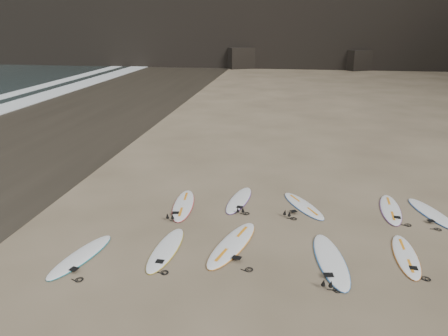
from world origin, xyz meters
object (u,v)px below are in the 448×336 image
(surfboard_5, at_px, (183,205))
(surfboard_9, at_px, (432,213))
(surfboard_6, at_px, (239,200))
(surfboard_7, at_px, (303,205))
(surfboard_0, at_px, (81,256))
(surfboard_8, at_px, (391,209))
(surfboard_1, at_px, (166,249))
(surfboard_2, at_px, (232,244))
(surfboard_4, at_px, (406,256))
(surfboard_3, at_px, (331,260))

(surfboard_5, relative_size, surfboard_9, 1.05)
(surfboard_6, bearing_deg, surfboard_9, 7.08)
(surfboard_5, height_order, surfboard_7, surfboard_5)
(surfboard_0, distance_m, surfboard_8, 9.31)
(surfboard_9, bearing_deg, surfboard_1, -173.86)
(surfboard_6, relative_size, surfboard_9, 0.97)
(surfboard_2, xyz_separation_m, surfboard_5, (-1.90, 2.33, -0.00))
(surfboard_0, xyz_separation_m, surfboard_5, (1.80, 3.51, 0.00))
(surfboard_0, bearing_deg, surfboard_5, 75.83)
(surfboard_1, distance_m, surfboard_6, 3.84)
(surfboard_8, relative_size, surfboard_9, 1.00)
(surfboard_4, relative_size, surfboard_8, 0.94)
(surfboard_1, distance_m, surfboard_4, 6.12)
(surfboard_4, xyz_separation_m, surfboard_5, (-6.32, 2.26, 0.00))
(surfboard_0, distance_m, surfboard_9, 10.34)
(surfboard_2, bearing_deg, surfboard_0, -146.62)
(surfboard_0, relative_size, surfboard_9, 0.99)
(surfboard_4, height_order, surfboard_8, surfboard_8)
(surfboard_4, xyz_separation_m, surfboard_6, (-4.60, 2.94, 0.00))
(surfboard_8, bearing_deg, surfboard_0, -148.77)
(surfboard_7, bearing_deg, surfboard_1, -165.39)
(surfboard_0, bearing_deg, surfboard_8, 39.58)
(surfboard_0, height_order, surfboard_1, surfboard_1)
(surfboard_0, bearing_deg, surfboard_4, 21.76)
(surfboard_8, bearing_deg, surfboard_1, -146.24)
(surfboard_5, relative_size, surfboard_6, 1.08)
(surfboard_5, height_order, surfboard_8, surfboard_5)
(surfboard_6, relative_size, surfboard_8, 0.97)
(surfboard_5, bearing_deg, surfboard_4, -25.68)
(surfboard_1, distance_m, surfboard_7, 4.94)
(surfboard_2, bearing_deg, surfboard_9, 41.89)
(surfboard_0, relative_size, surfboard_8, 0.99)
(surfboard_0, relative_size, surfboard_2, 0.86)
(surfboard_4, height_order, surfboard_7, surfboard_7)
(surfboard_4, xyz_separation_m, surfboard_8, (0.21, 2.92, 0.00))
(surfboard_1, xyz_separation_m, surfboard_9, (7.50, 3.37, -0.00))
(surfboard_6, xyz_separation_m, surfboard_7, (2.10, -0.15, -0.00))
(surfboard_1, xyz_separation_m, surfboard_5, (-0.23, 2.85, 0.00))
(surfboard_0, height_order, surfboard_7, surfboard_0)
(surfboard_5, xyz_separation_m, surfboard_7, (3.82, 0.53, -0.00))
(surfboard_9, bearing_deg, surfboard_2, -171.95)
(surfboard_0, distance_m, surfboard_6, 5.48)
(surfboard_1, bearing_deg, surfboard_3, 4.36)
(surfboard_4, distance_m, surfboard_8, 2.92)
(surfboard_0, height_order, surfboard_3, surfboard_3)
(surfboard_1, relative_size, surfboard_3, 0.88)
(surfboard_3, height_order, surfboard_8, surfboard_3)
(surfboard_4, bearing_deg, surfboard_2, -176.82)
(surfboard_0, xyz_separation_m, surfboard_4, (8.13, 1.25, -0.00))
(surfboard_9, bearing_deg, surfboard_3, -153.14)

